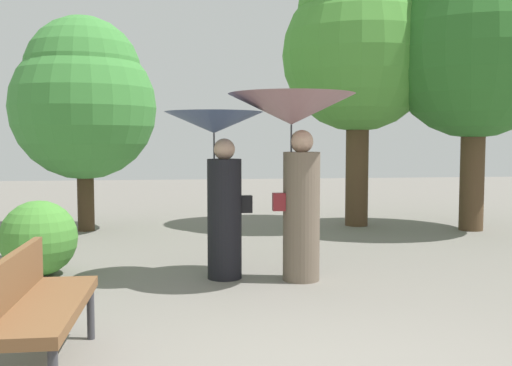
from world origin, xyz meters
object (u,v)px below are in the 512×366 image
at_px(park_bench, 36,301).
at_px(tree_near_right, 359,41).
at_px(person_right, 294,139).
at_px(tree_near_left, 84,97).
at_px(person_left, 219,163).
at_px(tree_mid_right, 476,37).

height_order(park_bench, tree_near_right, tree_near_right).
bearing_deg(park_bench, tree_near_right, -32.84).
distance_m(person_right, tree_near_left, 5.06).
xyz_separation_m(person_left, tree_mid_right, (4.68, 3.05, 2.05)).
height_order(person_left, park_bench, person_left).
distance_m(tree_near_left, tree_near_right, 5.04).
height_order(person_left, tree_near_right, tree_near_right).
bearing_deg(tree_mid_right, person_right, -139.68).
bearing_deg(tree_mid_right, person_left, -146.86).
distance_m(person_left, person_right, 0.90).
height_order(park_bench, tree_near_left, tree_near_left).
bearing_deg(park_bench, person_right, -42.88).
xyz_separation_m(person_left, tree_near_right, (2.83, 3.86, 2.08)).
height_order(tree_near_right, tree_mid_right, tree_mid_right).
height_order(person_left, person_right, person_right).
xyz_separation_m(park_bench, tree_near_left, (-0.68, 6.45, 1.83)).
height_order(person_right, tree_near_left, tree_near_left).
xyz_separation_m(park_bench, tree_mid_right, (6.10, 5.65, 2.88)).
bearing_deg(person_left, tree_mid_right, -65.44).
distance_m(park_bench, tree_near_right, 8.26).
bearing_deg(park_bench, tree_near_left, 6.46).
height_order(park_bench, tree_mid_right, tree_mid_right).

